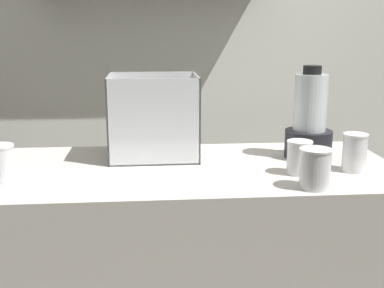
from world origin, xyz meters
name	(u,v)px	position (x,y,z in m)	size (l,w,h in m)	color
counter	(192,286)	(0.00, 0.00, 0.45)	(1.40, 0.64, 0.90)	beige
back_wall_unit	(177,48)	(-0.01, 0.77, 1.26)	(2.60, 0.24, 2.50)	silver
carrot_display_bin	(155,131)	(-0.12, 0.15, 0.99)	(0.32, 0.25, 0.30)	white
blender_pitcher	(309,123)	(0.43, 0.09, 1.03)	(0.17, 0.17, 0.33)	black
juice_cup_mango_far_left	(0,167)	(-0.59, -0.14, 0.95)	(0.09, 0.09, 0.12)	white
juice_cup_beet_left	(299,160)	(0.34, -0.11, 0.95)	(0.08, 0.08, 0.11)	white
juice_cup_carrot_middle	(315,170)	(0.34, -0.25, 0.95)	(0.09, 0.09, 0.12)	white
juice_cup_orange_right	(354,155)	(0.53, -0.09, 0.95)	(0.08, 0.08, 0.13)	white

